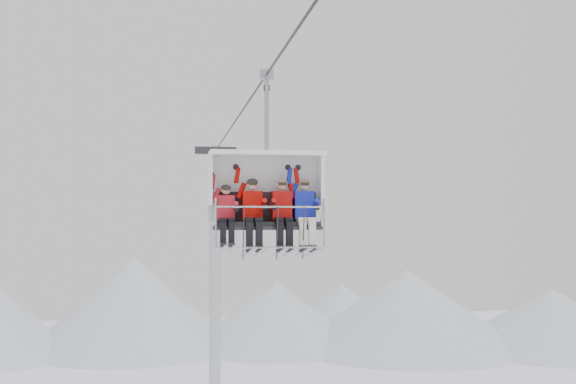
{
  "coord_description": "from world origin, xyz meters",
  "views": [
    {
      "loc": [
        -2.09,
        -12.94,
        10.12
      ],
      "look_at": [
        0.0,
        0.0,
        10.56
      ],
      "focal_mm": 45.0,
      "sensor_mm": 36.0,
      "label": 1
    }
  ],
  "objects": [
    {
      "name": "ridgeline",
      "position": [
        -1.58,
        42.05,
        2.84
      ],
      "size": [
        72.0,
        21.0,
        7.0
      ],
      "color": "silver",
      "rests_on": "ground"
    },
    {
      "name": "lift_tower_right",
      "position": [
        0.0,
        22.0,
        5.78
      ],
      "size": [
        2.0,
        1.8,
        13.48
      ],
      "color": "#B8BBC0",
      "rests_on": "ground"
    },
    {
      "name": "haul_cable",
      "position": [
        0.0,
        0.0,
        13.3
      ],
      "size": [
        0.06,
        50.0,
        0.06
      ],
      "primitive_type": "cylinder",
      "rotation": [
        1.57,
        0.0,
        0.0
      ],
      "color": "#313136",
      "rests_on": "lift_tower_left"
    },
    {
      "name": "chairlift_carrier",
      "position": [
        0.0,
        3.13,
        10.71
      ],
      "size": [
        2.55,
        1.17,
        3.98
      ],
      "color": "black",
      "rests_on": "haul_cable"
    },
    {
      "name": "skier_far_left",
      "position": [
        -0.91,
        2.81,
        10.18
      ],
      "size": [
        0.37,
        1.69,
        1.51
      ],
      "color": "red",
      "rests_on": "chairlift_carrier"
    },
    {
      "name": "skier_center_left",
      "position": [
        -0.33,
        2.83,
        10.24
      ],
      "size": [
        0.44,
        1.69,
        1.72
      ],
      "color": "#BB0903",
      "rests_on": "chairlift_carrier"
    },
    {
      "name": "skier_center_right",
      "position": [
        0.33,
        2.83,
        10.24
      ],
      "size": [
        0.44,
        1.69,
        1.72
      ],
      "color": "#AE0C0A",
      "rests_on": "chairlift_carrier"
    },
    {
      "name": "skier_far_right",
      "position": [
        0.83,
        2.83,
        10.24
      ],
      "size": [
        0.44,
        1.69,
        1.72
      ],
      "color": "#1621AF",
      "rests_on": "chairlift_carrier"
    }
  ]
}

